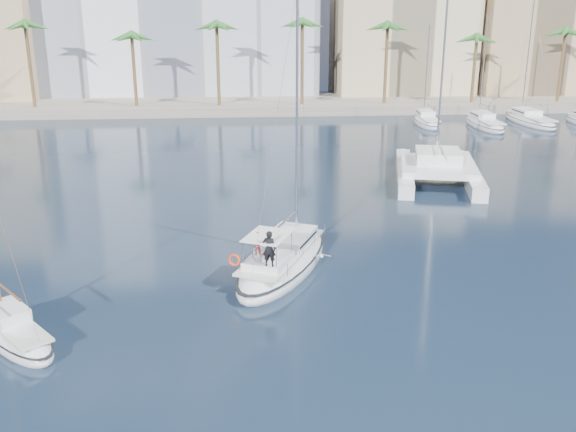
{
  "coord_description": "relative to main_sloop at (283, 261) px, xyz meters",
  "views": [
    {
      "loc": [
        -2.74,
        -29.21,
        13.8
      ],
      "look_at": [
        -0.4,
        1.5,
        3.67
      ],
      "focal_mm": 40.0,
      "sensor_mm": 36.0,
      "label": 1
    }
  ],
  "objects": [
    {
      "name": "main_sloop",
      "position": [
        0.0,
        0.0,
        0.0
      ],
      "size": [
        7.35,
        10.97,
        15.63
      ],
      "rotation": [
        0.0,
        0.0,
        -0.42
      ],
      "color": "white",
      "rests_on": "ground"
    },
    {
      "name": "small_sloop",
      "position": [
        -12.1,
        -6.99,
        -0.14
      ],
      "size": [
        5.56,
        6.17,
        9.12
      ],
      "rotation": [
        0.0,
        0.0,
        0.69
      ],
      "color": "white",
      "rests_on": "ground"
    },
    {
      "name": "catamaran",
      "position": [
        14.04,
        17.97,
        0.67
      ],
      "size": [
        9.27,
        14.18,
        18.91
      ],
      "rotation": [
        0.0,
        0.0,
        -0.22
      ],
      "color": "white",
      "rests_on": "ground"
    },
    {
      "name": "moored_yacht_b",
      "position": [
        27.03,
        41.71,
        -0.51
      ],
      "size": [
        3.32,
        10.83,
        13.72
      ],
      "primitive_type": null,
      "rotation": [
        0.0,
        0.0,
        -0.02
      ],
      "color": "white",
      "rests_on": "ground"
    },
    {
      "name": "palm_right",
      "position": [
        34.53,
        53.71,
        9.78
      ],
      "size": [
        3.6,
        3.6,
        12.3
      ],
      "color": "brown",
      "rests_on": "ground"
    },
    {
      "name": "building_modern",
      "position": [
        -11.47,
        69.71,
        13.49
      ],
      "size": [
        42.0,
        16.0,
        28.0
      ],
      "primitive_type": "cube",
      "color": "white",
      "rests_on": "ground"
    },
    {
      "name": "building_tan_right",
      "position": [
        42.53,
        64.71,
        8.49
      ],
      "size": [
        18.0,
        12.0,
        18.0
      ],
      "primitive_type": "cube",
      "color": "tan",
      "rests_on": "ground"
    },
    {
      "name": "seagull",
      "position": [
        2.11,
        -0.04,
        0.25
      ],
      "size": [
        1.01,
        0.43,
        0.19
      ],
      "color": "silver",
      "rests_on": "ground"
    },
    {
      "name": "ground",
      "position": [
        0.53,
        -3.29,
        -0.51
      ],
      "size": [
        160.0,
        160.0,
        0.0
      ],
      "primitive_type": "plane",
      "color": "black",
      "rests_on": "ground"
    },
    {
      "name": "quay",
      "position": [
        0.53,
        57.71,
        0.09
      ],
      "size": [
        120.0,
        14.0,
        1.2
      ],
      "primitive_type": "cube",
      "color": "gray",
      "rests_on": "ground"
    },
    {
      "name": "palm_centre",
      "position": [
        0.53,
        53.71,
        9.78
      ],
      "size": [
        3.6,
        3.6,
        12.3
      ],
      "color": "brown",
      "rests_on": "ground"
    },
    {
      "name": "building_beige",
      "position": [
        22.53,
        66.71,
        9.49
      ],
      "size": [
        20.0,
        14.0,
        20.0
      ],
      "primitive_type": "cube",
      "color": "beige",
      "rests_on": "ground"
    },
    {
      "name": "moored_yacht_c",
      "position": [
        33.53,
        43.71,
        -0.51
      ],
      "size": [
        3.98,
        12.33,
        15.54
      ],
      "primitive_type": null,
      "rotation": [
        0.0,
        0.0,
        0.03
      ],
      "color": "white",
      "rests_on": "ground"
    },
    {
      "name": "moored_yacht_a",
      "position": [
        20.53,
        43.71,
        -0.51
      ],
      "size": [
        3.37,
        9.52,
        11.9
      ],
      "primitive_type": null,
      "rotation": [
        0.0,
        0.0,
        -0.07
      ],
      "color": "white",
      "rests_on": "ground"
    }
  ]
}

